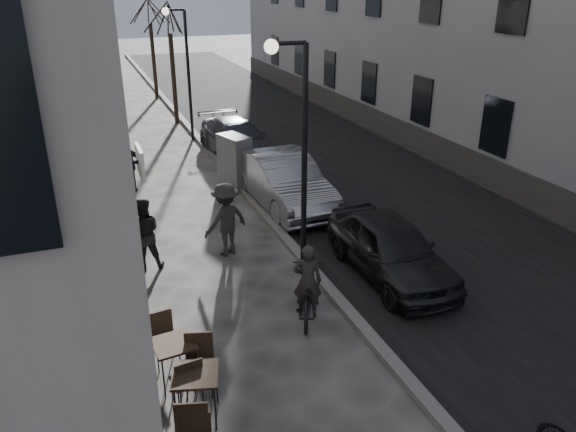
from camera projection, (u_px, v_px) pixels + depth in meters
road at (298, 143)px, 22.53m from camera, size 7.30×60.00×0.00m
kerb at (209, 150)px, 21.32m from camera, size 0.25×60.00×0.12m
streetlamp_near at (297, 137)px, 11.38m from camera, size 0.90×0.28×5.09m
streetlamp_far at (183, 60)px, 21.70m from camera, size 0.90×0.28×5.09m
tree_near at (169, 14)px, 23.71m from camera, size 2.40×2.40×5.70m
tree_far at (149, 7)px, 28.86m from camera, size 2.40×2.40×5.70m
bistro_set_b at (196, 391)px, 8.33m from camera, size 0.89×1.71×0.98m
bistro_set_c at (175, 359)px, 9.06m from camera, size 0.72×1.62×0.93m
utility_cabinet at (235, 162)px, 17.50m from camera, size 0.92×1.24×1.66m
bicycle at (307, 295)px, 10.90m from camera, size 1.32×1.88×0.94m
cyclist_rider at (307, 281)px, 10.78m from camera, size 0.66×0.57×1.54m
pedestrian_near at (143, 234)px, 12.57m from camera, size 0.85×0.68×1.69m
pedestrian_mid at (226, 219)px, 13.20m from camera, size 1.32×1.04×1.79m
pedestrian_far at (128, 166)px, 17.22m from camera, size 0.96×0.42×1.62m
car_near at (391, 248)px, 12.31m from camera, size 1.60×3.95×1.34m
car_mid at (283, 180)px, 16.13m from camera, size 1.80×4.65×1.51m
car_far at (237, 139)px, 20.55m from camera, size 2.24×4.71×1.32m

